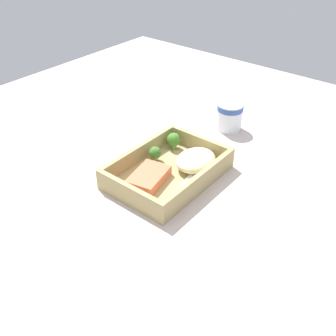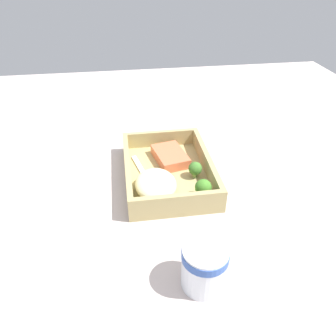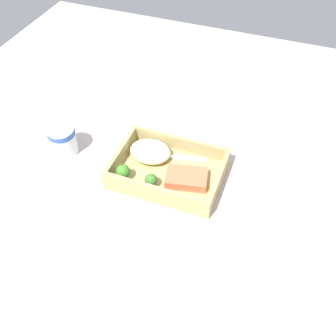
% 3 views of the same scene
% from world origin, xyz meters
% --- Properties ---
extents(ground_plane, '(1.60, 1.60, 0.02)m').
position_xyz_m(ground_plane, '(0.00, 0.00, -0.01)').
color(ground_plane, '#C1B0AA').
extents(takeout_tray, '(0.27, 0.19, 0.01)m').
position_xyz_m(takeout_tray, '(0.00, 0.00, 0.01)').
color(takeout_tray, tan).
rests_on(takeout_tray, ground_plane).
extents(tray_rim, '(0.27, 0.19, 0.04)m').
position_xyz_m(tray_rim, '(0.00, 0.00, 0.03)').
color(tray_rim, tan).
rests_on(tray_rim, takeout_tray).
extents(salmon_fillet, '(0.11, 0.09, 0.02)m').
position_xyz_m(salmon_fillet, '(-0.05, 0.01, 0.02)').
color(salmon_fillet, '#E36C47').
rests_on(salmon_fillet, takeout_tray).
extents(mashed_potatoes, '(0.11, 0.09, 0.04)m').
position_xyz_m(mashed_potatoes, '(0.06, -0.04, 0.03)').
color(mashed_potatoes, beige).
rests_on(mashed_potatoes, takeout_tray).
extents(broccoli_floret_1, '(0.03, 0.03, 0.04)m').
position_xyz_m(broccoli_floret_1, '(0.10, 0.06, 0.04)').
color(broccoli_floret_1, '#769F54').
rests_on(broccoli_floret_1, takeout_tray).
extents(broccoli_floret_2, '(0.03, 0.03, 0.04)m').
position_xyz_m(broccoli_floret_2, '(0.02, 0.06, 0.03)').
color(broccoli_floret_2, '#7F9B51').
rests_on(broccoli_floret_2, takeout_tray).
extents(fork, '(0.16, 0.05, 0.00)m').
position_xyz_m(fork, '(0.01, -0.05, 0.01)').
color(fork, white).
rests_on(fork, takeout_tray).
extents(paper_cup, '(0.07, 0.07, 0.08)m').
position_xyz_m(paper_cup, '(0.29, 0.01, 0.04)').
color(paper_cup, white).
rests_on(paper_cup, ground_plane).
extents(receipt_slip, '(0.14, 0.16, 0.00)m').
position_xyz_m(receipt_slip, '(-0.05, 0.26, 0.00)').
color(receipt_slip, white).
rests_on(receipt_slip, ground_plane).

